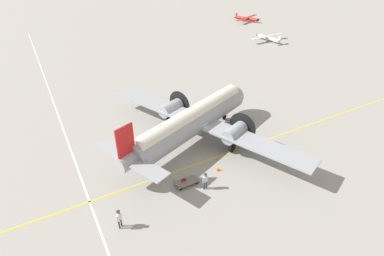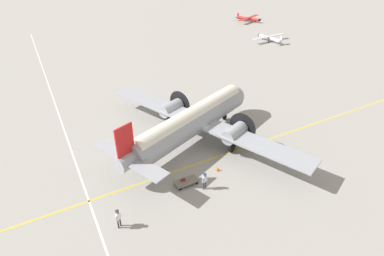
{
  "view_description": "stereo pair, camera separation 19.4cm",
  "coord_description": "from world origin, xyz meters",
  "px_view_note": "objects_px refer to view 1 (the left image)",
  "views": [
    {
      "loc": [
        13.25,
        23.75,
        18.24
      ],
      "look_at": [
        0.0,
        0.0,
        1.76
      ],
      "focal_mm": 28.0,
      "sensor_mm": 36.0,
      "label": 1
    },
    {
      "loc": [
        13.08,
        23.84,
        18.24
      ],
      "look_at": [
        0.0,
        0.0,
        1.76
      ],
      "focal_mm": 28.0,
      "sensor_mm": 36.0,
      "label": 2
    }
  ],
  "objects_px": {
    "airliner_main": "(195,120)",
    "baggage_cart": "(187,182)",
    "crew_foreground": "(119,217)",
    "suitcase_near_door": "(184,181)",
    "traffic_cone": "(218,169)",
    "light_aircraft_distant": "(268,38)",
    "passenger_boarding": "(205,179)",
    "light_aircraft_taxiing": "(247,19)"
  },
  "relations": [
    {
      "from": "airliner_main",
      "to": "baggage_cart",
      "type": "bearing_deg",
      "value": -147.31
    },
    {
      "from": "crew_foreground",
      "to": "suitcase_near_door",
      "type": "bearing_deg",
      "value": -16.17
    },
    {
      "from": "baggage_cart",
      "to": "traffic_cone",
      "type": "bearing_deg",
      "value": 4.23
    },
    {
      "from": "suitcase_near_door",
      "to": "traffic_cone",
      "type": "relative_size",
      "value": 1.28
    },
    {
      "from": "suitcase_near_door",
      "to": "crew_foreground",
      "type": "bearing_deg",
      "value": 17.14
    },
    {
      "from": "light_aircraft_distant",
      "to": "traffic_cone",
      "type": "relative_size",
      "value": 21.21
    },
    {
      "from": "passenger_boarding",
      "to": "baggage_cart",
      "type": "height_order",
      "value": "passenger_boarding"
    },
    {
      "from": "crew_foreground",
      "to": "passenger_boarding",
      "type": "xyz_separation_m",
      "value": [
        -7.81,
        -0.51,
        -0.02
      ]
    },
    {
      "from": "airliner_main",
      "to": "suitcase_near_door",
      "type": "xyz_separation_m",
      "value": [
        4.38,
        5.71,
        -2.33
      ]
    },
    {
      "from": "suitcase_near_door",
      "to": "passenger_boarding",
      "type": "bearing_deg",
      "value": 132.8
    },
    {
      "from": "baggage_cart",
      "to": "traffic_cone",
      "type": "xyz_separation_m",
      "value": [
        -3.51,
        -0.26,
        -0.07
      ]
    },
    {
      "from": "light_aircraft_distant",
      "to": "baggage_cart",
      "type": "bearing_deg",
      "value": 125.77
    },
    {
      "from": "passenger_boarding",
      "to": "traffic_cone",
      "type": "bearing_deg",
      "value": 24.04
    },
    {
      "from": "light_aircraft_distant",
      "to": "traffic_cone",
      "type": "distance_m",
      "value": 47.98
    },
    {
      "from": "airliner_main",
      "to": "crew_foreground",
      "type": "height_order",
      "value": "airliner_main"
    },
    {
      "from": "baggage_cart",
      "to": "suitcase_near_door",
      "type": "bearing_deg",
      "value": 140.08
    },
    {
      "from": "crew_foreground",
      "to": "light_aircraft_taxiing",
      "type": "distance_m",
      "value": 76.36
    },
    {
      "from": "baggage_cart",
      "to": "light_aircraft_distant",
      "type": "bearing_deg",
      "value": 40.62
    },
    {
      "from": "airliner_main",
      "to": "passenger_boarding",
      "type": "bearing_deg",
      "value": -134.84
    },
    {
      "from": "suitcase_near_door",
      "to": "baggage_cart",
      "type": "xyz_separation_m",
      "value": [
        -0.22,
        0.18,
        0.01
      ]
    },
    {
      "from": "baggage_cart",
      "to": "light_aircraft_taxiing",
      "type": "relative_size",
      "value": 0.23
    },
    {
      "from": "crew_foreground",
      "to": "baggage_cart",
      "type": "distance_m",
      "value": 6.94
    },
    {
      "from": "airliner_main",
      "to": "light_aircraft_distant",
      "type": "bearing_deg",
      "value": 16.22
    },
    {
      "from": "airliner_main",
      "to": "light_aircraft_distant",
      "type": "relative_size",
      "value": 2.58
    },
    {
      "from": "airliner_main",
      "to": "light_aircraft_taxiing",
      "type": "bearing_deg",
      "value": 24.62
    },
    {
      "from": "passenger_boarding",
      "to": "suitcase_near_door",
      "type": "relative_size",
      "value": 2.9
    },
    {
      "from": "crew_foreground",
      "to": "traffic_cone",
      "type": "xyz_separation_m",
      "value": [
        -10.17,
        -2.06,
        -0.86
      ]
    },
    {
      "from": "baggage_cart",
      "to": "light_aircraft_taxiing",
      "type": "distance_m",
      "value": 70.45
    },
    {
      "from": "airliner_main",
      "to": "suitcase_near_door",
      "type": "relative_size",
      "value": 42.6
    },
    {
      "from": "passenger_boarding",
      "to": "light_aircraft_taxiing",
      "type": "relative_size",
      "value": 0.18
    },
    {
      "from": "light_aircraft_taxiing",
      "to": "traffic_cone",
      "type": "relative_size",
      "value": 21.21
    },
    {
      "from": "light_aircraft_taxiing",
      "to": "passenger_boarding",
      "type": "bearing_deg",
      "value": -66.02
    },
    {
      "from": "baggage_cart",
      "to": "crew_foreground",
      "type": "bearing_deg",
      "value": -164.86
    },
    {
      "from": "airliner_main",
      "to": "light_aircraft_taxiing",
      "type": "height_order",
      "value": "airliner_main"
    },
    {
      "from": "light_aircraft_distant",
      "to": "suitcase_near_door",
      "type": "bearing_deg",
      "value": 125.45
    },
    {
      "from": "airliner_main",
      "to": "passenger_boarding",
      "type": "height_order",
      "value": "airliner_main"
    },
    {
      "from": "airliner_main",
      "to": "light_aircraft_distant",
      "type": "height_order",
      "value": "airliner_main"
    },
    {
      "from": "light_aircraft_taxiing",
      "to": "light_aircraft_distant",
      "type": "bearing_deg",
      "value": -50.46
    },
    {
      "from": "airliner_main",
      "to": "passenger_boarding",
      "type": "xyz_separation_m",
      "value": [
        3.01,
        7.19,
        -1.55
      ]
    },
    {
      "from": "suitcase_near_door",
      "to": "light_aircraft_distant",
      "type": "bearing_deg",
      "value": -139.69
    },
    {
      "from": "light_aircraft_taxiing",
      "to": "crew_foreground",
      "type": "bearing_deg",
      "value": -70.19
    },
    {
      "from": "passenger_boarding",
      "to": "light_aircraft_distant",
      "type": "relative_size",
      "value": 0.18
    }
  ]
}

